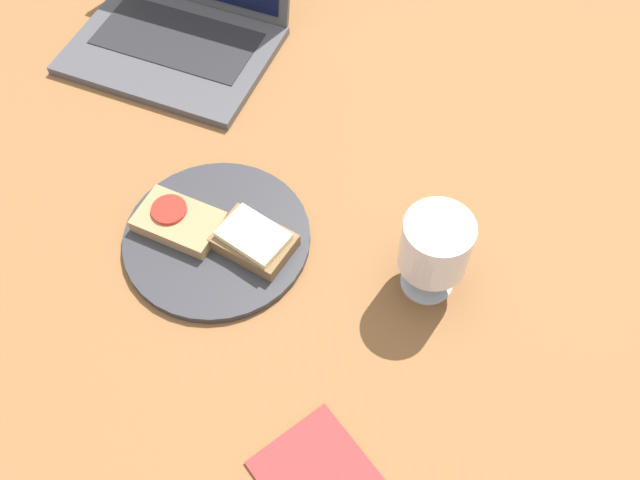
# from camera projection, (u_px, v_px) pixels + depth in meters

# --- Properties ---
(wooden_table) EXTENTS (1.40, 1.40, 0.03)m
(wooden_table) POSITION_uv_depth(u_px,v_px,m) (261.00, 248.00, 0.96)
(wooden_table) COLOR brown
(wooden_table) RESTS_ON ground
(plate) EXTENTS (0.25, 0.25, 0.01)m
(plate) POSITION_uv_depth(u_px,v_px,m) (217.00, 238.00, 0.94)
(plate) COLOR #333338
(plate) RESTS_ON wooden_table
(sandwich_with_tomato) EXTENTS (0.11, 0.08, 0.02)m
(sandwich_with_tomato) POSITION_uv_depth(u_px,v_px,m) (178.00, 221.00, 0.94)
(sandwich_with_tomato) COLOR #A88456
(sandwich_with_tomato) RESTS_ON plate
(sandwich_with_cheese) EXTENTS (0.11, 0.08, 0.03)m
(sandwich_with_cheese) POSITION_uv_depth(u_px,v_px,m) (253.00, 240.00, 0.92)
(sandwich_with_cheese) COLOR brown
(sandwich_with_cheese) RESTS_ON plate
(wine_glass) EXTENTS (0.08, 0.08, 0.13)m
(wine_glass) POSITION_uv_depth(u_px,v_px,m) (435.00, 247.00, 0.84)
(wine_glass) COLOR white
(wine_glass) RESTS_ON wooden_table
(laptop) EXTENTS (0.31, 0.28, 0.21)m
(laptop) POSITION_uv_depth(u_px,v_px,m) (182.00, 14.00, 1.13)
(laptop) COLOR #4C4C51
(laptop) RESTS_ON wooden_table
(napkin) EXTENTS (0.16, 0.16, 0.00)m
(napkin) POSITION_uv_depth(u_px,v_px,m) (317.00, 475.00, 0.78)
(napkin) COLOR #B23333
(napkin) RESTS_ON wooden_table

